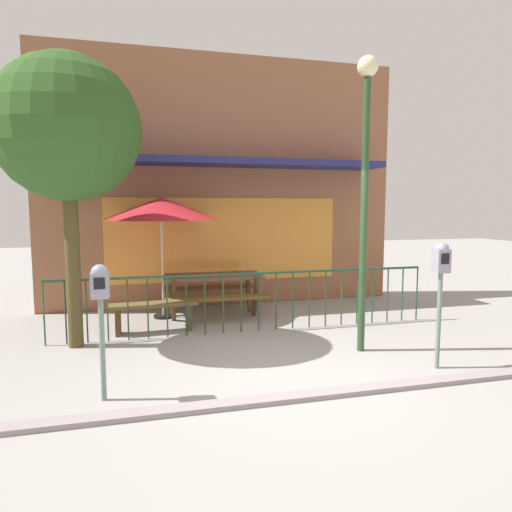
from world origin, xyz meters
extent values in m
plane|color=gray|center=(0.00, 0.00, 0.00)|extent=(40.00, 40.00, 0.00)
cube|color=brown|center=(0.00, 4.56, 0.00)|extent=(7.32, 0.54, 0.01)
cube|color=#945C40|center=(0.00, 4.56, 2.52)|extent=(7.32, 0.50, 5.05)
cube|color=orange|center=(0.00, 4.30, 1.35)|extent=(4.76, 0.02, 1.70)
cube|color=navy|center=(0.00, 3.86, 2.87)|extent=(6.22, 0.91, 0.12)
cube|color=#1C4532|center=(0.00, 2.15, 0.95)|extent=(6.15, 0.04, 0.04)
cylinder|color=#294F2D|center=(-3.07, 2.15, 0.47)|extent=(0.02, 0.02, 0.95)
cylinder|color=#2B3E2A|center=(-2.78, 2.15, 0.47)|extent=(0.02, 0.02, 0.95)
cylinder|color=#234C24|center=(-2.49, 2.15, 0.47)|extent=(0.02, 0.02, 0.95)
cylinder|color=#215025|center=(-2.20, 2.15, 0.47)|extent=(0.02, 0.02, 0.95)
cylinder|color=#283D21|center=(-1.90, 2.15, 0.47)|extent=(0.02, 0.02, 0.95)
cylinder|color=#1D431F|center=(-1.61, 2.15, 0.47)|extent=(0.02, 0.02, 0.95)
cylinder|color=#2B4B32|center=(-1.32, 2.15, 0.47)|extent=(0.02, 0.02, 0.95)
cylinder|color=#1A3F20|center=(-1.02, 2.15, 0.47)|extent=(0.02, 0.02, 0.95)
cylinder|color=#293D2D|center=(-0.73, 2.15, 0.47)|extent=(0.02, 0.02, 0.95)
cylinder|color=#1E4F2D|center=(-0.44, 2.15, 0.47)|extent=(0.02, 0.02, 0.95)
cylinder|color=#2D4525|center=(-0.15, 2.15, 0.47)|extent=(0.02, 0.02, 0.95)
cylinder|color=#274131|center=(0.15, 2.15, 0.47)|extent=(0.02, 0.02, 0.95)
cylinder|color=#253F22|center=(0.44, 2.15, 0.47)|extent=(0.02, 0.02, 0.95)
cylinder|color=#1D3F1F|center=(0.73, 2.15, 0.47)|extent=(0.02, 0.02, 0.95)
cylinder|color=#2B3F26|center=(1.02, 2.15, 0.47)|extent=(0.02, 0.02, 0.95)
cylinder|color=#273F29|center=(1.32, 2.15, 0.47)|extent=(0.02, 0.02, 0.95)
cylinder|color=#2A4E1F|center=(1.61, 2.15, 0.47)|extent=(0.02, 0.02, 0.95)
cylinder|color=#1C442E|center=(1.90, 2.15, 0.47)|extent=(0.02, 0.02, 0.95)
cylinder|color=#1C482B|center=(2.20, 2.15, 0.47)|extent=(0.02, 0.02, 0.95)
cylinder|color=#2D4729|center=(2.49, 2.15, 0.47)|extent=(0.02, 0.02, 0.95)
cylinder|color=#1F512A|center=(2.78, 2.15, 0.47)|extent=(0.02, 0.02, 0.95)
cylinder|color=#223E1E|center=(3.07, 2.15, 0.47)|extent=(0.02, 0.02, 0.95)
cube|color=brown|center=(-0.41, 3.34, 0.74)|extent=(1.80, 0.76, 0.07)
cube|color=brown|center=(-0.41, 2.79, 0.44)|extent=(1.80, 0.26, 0.05)
cube|color=brown|center=(-0.41, 3.89, 0.44)|extent=(1.80, 0.26, 0.05)
cube|color=brown|center=(-1.15, 3.07, 0.37)|extent=(0.07, 0.35, 0.78)
cube|color=brown|center=(-1.15, 3.63, 0.37)|extent=(0.07, 0.35, 0.78)
cube|color=#51391F|center=(0.33, 3.06, 0.37)|extent=(0.07, 0.35, 0.78)
cube|color=brown|center=(0.33, 3.62, 0.37)|extent=(0.07, 0.35, 0.78)
cylinder|color=black|center=(-1.31, 3.46, 0.03)|extent=(0.36, 0.36, 0.05)
cylinder|color=beige|center=(-1.31, 3.46, 1.07)|extent=(0.04, 0.04, 2.14)
cone|color=red|center=(-1.31, 3.46, 1.99)|extent=(2.01, 2.01, 0.40)
cube|color=brown|center=(-1.51, 2.52, 0.45)|extent=(1.42, 0.40, 0.06)
cube|color=#493419|center=(-2.07, 2.48, 0.23)|extent=(0.08, 0.29, 0.45)
cube|color=#483E27|center=(-0.95, 2.55, 0.23)|extent=(0.08, 0.29, 0.45)
cylinder|color=slate|center=(-2.11, -0.02, 0.54)|extent=(0.06, 0.06, 1.08)
cube|color=#8D8EA2|center=(-2.11, -0.02, 1.22)|extent=(0.18, 0.14, 0.26)
sphere|color=#828EA2|center=(-2.11, -0.02, 1.35)|extent=(0.17, 0.17, 0.17)
cube|color=black|center=(-2.11, -0.09, 1.25)|extent=(0.11, 0.01, 0.12)
cylinder|color=slate|center=(1.87, -0.07, 0.60)|extent=(0.06, 0.06, 1.21)
cube|color=#938A9D|center=(1.87, -0.07, 1.35)|extent=(0.18, 0.14, 0.29)
sphere|color=gray|center=(1.87, -0.07, 1.50)|extent=(0.17, 0.17, 0.17)
cube|color=black|center=(1.87, -0.14, 1.39)|extent=(0.11, 0.01, 0.13)
cylinder|color=#483D20|center=(-2.63, 2.01, 1.27)|extent=(0.20, 0.20, 2.53)
sphere|color=#2C5320|center=(-2.63, 2.01, 3.09)|extent=(2.01, 2.01, 2.01)
cylinder|color=#294829|center=(1.27, 0.80, 1.87)|extent=(0.10, 0.10, 3.74)
sphere|color=beige|center=(1.27, 0.80, 3.86)|extent=(0.28, 0.28, 0.28)
cube|color=gray|center=(0.00, -0.51, 0.00)|extent=(10.24, 0.20, 0.11)
camera|label=1|loc=(-1.70, -4.80, 2.00)|focal=31.63mm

